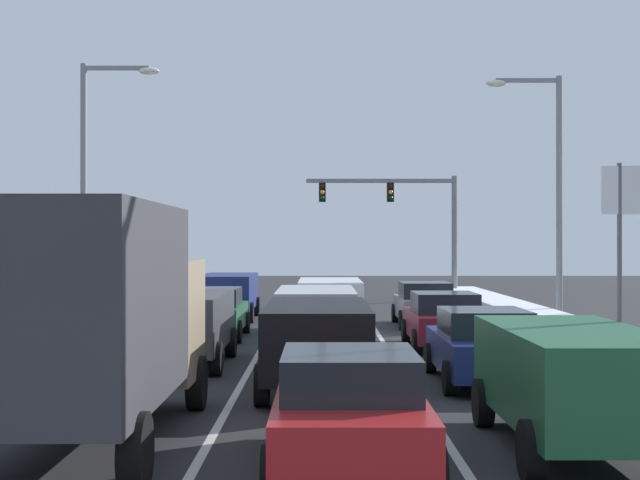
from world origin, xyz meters
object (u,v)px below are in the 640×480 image
object	(u,v)px
suv_silver_center_lane_third	(317,315)
sedan_maroon_right_lane_third	(445,320)
suv_green_right_lane_nearest	(575,376)
suv_black_center_lane_second	(318,339)
sedan_navy_right_lane_second	(484,346)
sedan_green_left_lane_third	(213,313)
sedan_gray_right_lane_fourth	(425,304)
street_lamp_right_mid	(550,177)
suv_white_center_lane_fourth	(331,301)
suv_navy_left_lane_fourth	(229,292)
street_lamp_left_mid	(95,171)
box_truck_left_lane_nearest	(89,311)
traffic_light_gantry	(409,210)
suv_charcoal_left_lane_second	(184,322)
sedan_red_center_lane_nearest	(350,411)

from	to	relation	value
suv_silver_center_lane_third	sedan_maroon_right_lane_third	bearing A→B (deg)	23.50
suv_green_right_lane_nearest	suv_black_center_lane_second	size ratio (longest dim) A/B	1.00
sedan_navy_right_lane_second	sedan_green_left_lane_third	world-z (taller)	same
sedan_gray_right_lane_fourth	street_lamp_right_mid	size ratio (longest dim) A/B	0.52
sedan_navy_right_lane_second	sedan_gray_right_lane_fourth	xyz separation A→B (m)	(0.27, 13.33, 0.00)
suv_white_center_lane_fourth	sedan_maroon_right_lane_third	bearing A→B (deg)	-56.06
suv_navy_left_lane_fourth	street_lamp_right_mid	world-z (taller)	street_lamp_right_mid
sedan_green_left_lane_third	suv_navy_left_lane_fourth	size ratio (longest dim) A/B	0.92
suv_silver_center_lane_third	street_lamp_left_mid	world-z (taller)	street_lamp_left_mid
street_lamp_left_mid	suv_silver_center_lane_third	bearing A→B (deg)	-45.89
sedan_navy_right_lane_second	street_lamp_left_mid	xyz separation A→B (m)	(-10.92, 12.75, 4.50)
street_lamp_right_mid	suv_green_right_lane_nearest	bearing A→B (deg)	-102.61
sedan_gray_right_lane_fourth	street_lamp_left_mid	bearing A→B (deg)	-177.08
sedan_green_left_lane_third	suv_navy_left_lane_fourth	distance (m)	7.07
suv_black_center_lane_second	box_truck_left_lane_nearest	world-z (taller)	box_truck_left_lane_nearest
street_lamp_right_mid	sedan_navy_right_lane_second	bearing A→B (deg)	-108.66
suv_black_center_lane_second	suv_green_right_lane_nearest	bearing A→B (deg)	-55.68
suv_black_center_lane_second	suv_silver_center_lane_third	distance (m)	6.05
traffic_light_gantry	suv_navy_left_lane_fourth	bearing A→B (deg)	-123.12
suv_black_center_lane_second	sedan_green_left_lane_third	world-z (taller)	suv_black_center_lane_second
sedan_navy_right_lane_second	sedan_maroon_right_lane_third	world-z (taller)	same
suv_black_center_lane_second	suv_charcoal_left_lane_second	xyz separation A→B (m)	(-3.13, 3.83, 0.00)
sedan_gray_right_lane_fourth	suv_silver_center_lane_third	bearing A→B (deg)	-113.85
suv_green_right_lane_nearest	street_lamp_right_mid	bearing A→B (deg)	77.39
suv_navy_left_lane_fourth	street_lamp_right_mid	xyz separation A→B (m)	(11.40, -2.53, 4.12)
sedan_maroon_right_lane_third	box_truck_left_lane_nearest	world-z (taller)	box_truck_left_lane_nearest
street_lamp_left_mid	suv_charcoal_left_lane_second	bearing A→B (deg)	-66.04
box_truck_left_lane_nearest	sedan_green_left_lane_third	world-z (taller)	box_truck_left_lane_nearest
street_lamp_right_mid	street_lamp_left_mid	size ratio (longest dim) A/B	0.97
suv_charcoal_left_lane_second	suv_black_center_lane_second	bearing A→B (deg)	-50.76
sedan_gray_right_lane_fourth	sedan_green_left_lane_third	distance (m)	7.94
sedan_navy_right_lane_second	suv_charcoal_left_lane_second	xyz separation A→B (m)	(-6.49, 2.78, 0.25)
sedan_navy_right_lane_second	traffic_light_gantry	size ratio (longest dim) A/B	0.60
suv_green_right_lane_nearest	traffic_light_gantry	world-z (taller)	traffic_light_gantry
box_truck_left_lane_nearest	street_lamp_right_mid	world-z (taller)	street_lamp_right_mid
suv_green_right_lane_nearest	traffic_light_gantry	xyz separation A→B (m)	(0.90, 34.53, 3.48)
suv_silver_center_lane_third	box_truck_left_lane_nearest	distance (m)	11.48
suv_green_right_lane_nearest	sedan_gray_right_lane_fourth	distance (m)	19.56
suv_black_center_lane_second	traffic_light_gantry	xyz separation A→B (m)	(4.44, 29.34, 3.48)
suv_black_center_lane_second	sedan_red_center_lane_nearest	bearing A→B (deg)	-86.30
suv_silver_center_lane_third	sedan_green_left_lane_third	distance (m)	5.27
street_lamp_left_mid	traffic_light_gantry	bearing A→B (deg)	52.33
sedan_gray_right_lane_fourth	suv_charcoal_left_lane_second	xyz separation A→B (m)	(-6.76, -10.54, 0.25)
sedan_maroon_right_lane_third	sedan_green_left_lane_third	size ratio (longest dim) A/B	1.00
suv_white_center_lane_fourth	traffic_light_gantry	bearing A→B (deg)	76.75
traffic_light_gantry	suv_charcoal_left_lane_second	bearing A→B (deg)	-106.52
suv_silver_center_lane_third	street_lamp_right_mid	bearing A→B (deg)	47.41
suv_green_right_lane_nearest	sedan_green_left_lane_third	world-z (taller)	suv_green_right_lane_nearest
suv_silver_center_lane_third	suv_navy_left_lane_fourth	xyz separation A→B (m)	(-3.35, 11.29, 0.00)
sedan_red_center_lane_nearest	street_lamp_right_mid	world-z (taller)	street_lamp_right_mid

